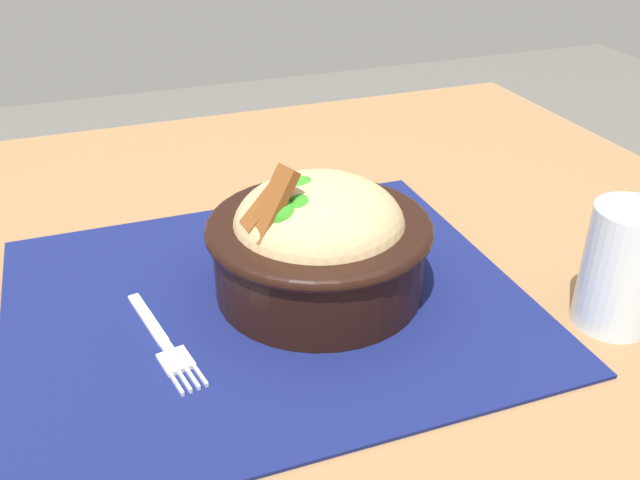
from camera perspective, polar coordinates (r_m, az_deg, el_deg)
The scene contains 5 objects.
table at distance 0.64m, azimuth -2.50°, elevation -10.51°, with size 1.02×0.96×0.73m.
placemat at distance 0.59m, azimuth -4.42°, elevation -4.95°, with size 0.43×0.36×0.00m, color #11194C.
bowl at distance 0.57m, azimuth -0.06°, elevation -0.11°, with size 0.19×0.19×0.13m.
fork at distance 0.55m, azimuth -12.74°, elevation -8.35°, with size 0.04×0.14×0.00m.
drinking_glass at distance 0.59m, azimuth 23.61°, elevation -2.67°, with size 0.06×0.06×0.10m.
Camera 1 is at (0.14, 0.47, 1.07)m, focal length 38.69 mm.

